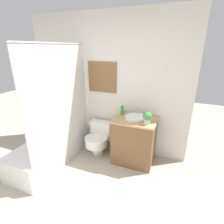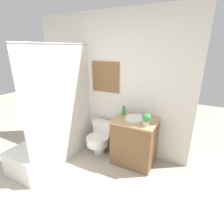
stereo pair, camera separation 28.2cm
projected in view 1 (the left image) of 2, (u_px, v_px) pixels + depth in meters
wall_back at (106, 85)px, 3.23m from camera, size 3.04×0.07×2.50m
shower_area at (53, 146)px, 3.10m from camera, size 0.62×1.60×1.98m
toilet at (98, 138)px, 3.32m from camera, size 0.43×0.54×0.58m
vanity at (134, 140)px, 3.02m from camera, size 0.71×0.55×0.81m
sink at (136, 117)px, 2.89m from camera, size 0.35×0.38×0.13m
soap_bottle at (122, 111)px, 3.05m from camera, size 0.06×0.06×0.16m
potted_plant at (147, 117)px, 2.64m from camera, size 0.14×0.14×0.20m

